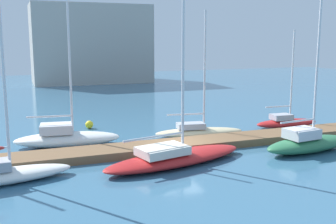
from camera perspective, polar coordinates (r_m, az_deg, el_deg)
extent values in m
plane|color=#386684|center=(25.35, 1.62, -5.20)|extent=(120.00, 120.00, 0.00)
cube|color=brown|center=(25.29, 1.62, -4.68)|extent=(33.47, 2.31, 0.47)
ellipsoid|color=white|center=(20.90, -22.00, -8.34)|extent=(6.52, 2.50, 0.68)
cylinder|color=silver|center=(20.08, -21.87, 2.94)|extent=(0.14, 0.14, 7.52)
ellipsoid|color=white|center=(26.73, -13.86, -3.71)|extent=(6.81, 3.04, 0.88)
cube|color=silver|center=(26.59, -15.34, -2.24)|extent=(2.16, 1.77, 0.57)
cylinder|color=silver|center=(26.01, -13.62, 7.64)|extent=(0.14, 0.14, 9.63)
cylinder|color=silver|center=(26.46, -16.27, -0.60)|extent=(2.75, 0.48, 0.11)
ellipsoid|color=#B21E1E|center=(22.24, 1.12, -6.48)|extent=(8.97, 4.29, 0.68)
cube|color=silver|center=(21.62, -0.76, -5.42)|extent=(2.91, 2.21, 0.44)
cylinder|color=silver|center=(21.57, 2.14, 10.64)|extent=(0.15, 0.15, 12.42)
cylinder|color=silver|center=(21.14, -1.94, -3.50)|extent=(3.57, 0.95, 0.12)
ellipsoid|color=beige|center=(28.65, 4.41, -2.83)|extent=(6.45, 2.66, 0.59)
cube|color=#9EA3AD|center=(28.38, 3.21, -1.93)|extent=(2.04, 1.45, 0.38)
cylinder|color=silver|center=(28.09, 5.15, 5.85)|extent=(0.14, 0.14, 8.08)
cylinder|color=silver|center=(28.13, 2.48, -0.32)|extent=(2.61, 0.54, 0.11)
ellipsoid|color=#2D7047|center=(26.10, 19.06, -4.29)|extent=(6.47, 2.75, 0.90)
cube|color=silver|center=(25.48, 18.19, -2.86)|extent=(2.04, 1.62, 0.59)
cylinder|color=silver|center=(25.61, 20.19, 6.74)|extent=(0.14, 0.14, 9.12)
cylinder|color=silver|center=(25.06, 17.68, -1.20)|extent=(2.63, 0.43, 0.11)
ellipsoid|color=#B21E1E|center=(32.84, 16.28, -1.50)|extent=(5.23, 1.86, 0.63)
cube|color=#9EA3AD|center=(32.46, 15.57, -0.66)|extent=(1.61, 1.18, 0.41)
cylinder|color=silver|center=(32.47, 16.98, 4.95)|extent=(0.13, 0.13, 6.78)
cylinder|color=silver|center=(32.15, 15.18, 0.74)|extent=(2.16, 0.23, 0.10)
sphere|color=yellow|center=(31.62, -10.96, -1.74)|extent=(0.60, 0.60, 0.60)
cube|color=#ADA89E|center=(66.50, -10.77, 9.33)|extent=(17.97, 9.72, 12.00)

